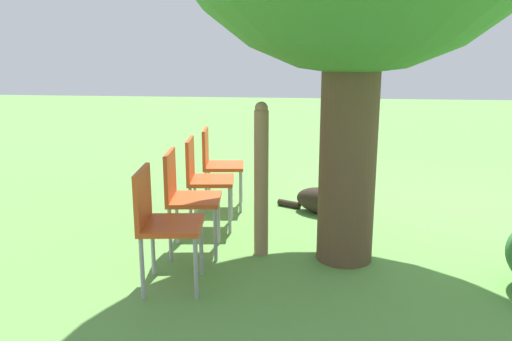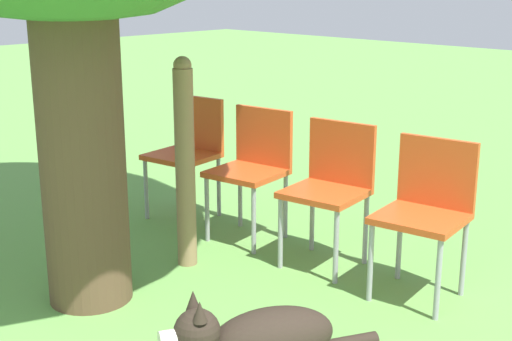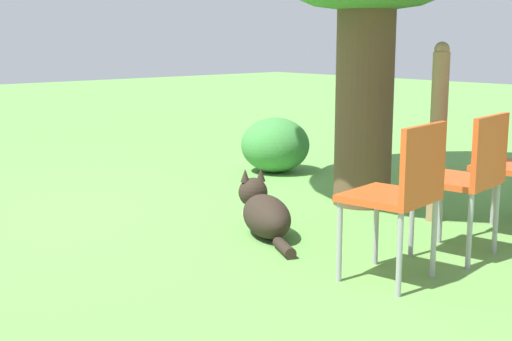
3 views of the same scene
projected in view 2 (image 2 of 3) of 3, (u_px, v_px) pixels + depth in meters
dog at (258, 338)px, 3.17m from camera, size 0.96×0.56×0.39m
fence_post at (185, 163)px, 4.20m from camera, size 0.12×0.12×1.27m
red_chair_0 at (427, 205)px, 3.83m from camera, size 0.48×0.50×0.86m
red_chair_1 at (331, 181)px, 4.26m from camera, size 0.48×0.50×0.86m
red_chair_2 at (253, 162)px, 4.70m from camera, size 0.48×0.50×0.86m
red_chair_3 at (189, 146)px, 5.13m from camera, size 0.48×0.50×0.86m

